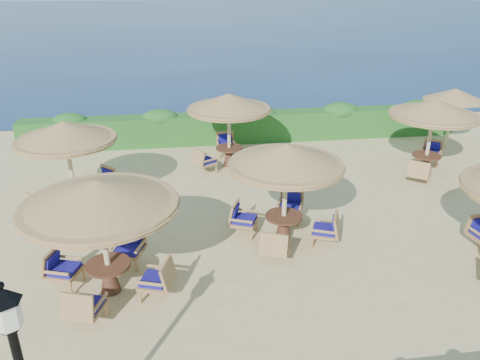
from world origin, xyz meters
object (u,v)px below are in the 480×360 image
at_px(cafe_set_4, 229,114).
at_px(cafe_set_5, 433,117).
at_px(extra_parasol, 455,95).
at_px(cafe_set_0, 101,213).
at_px(cafe_set_1, 286,175).
at_px(cafe_set_3, 67,143).

relative_size(cafe_set_4, cafe_set_5, 1.00).
relative_size(extra_parasol, cafe_set_0, 0.74).
relative_size(cafe_set_1, cafe_set_5, 0.99).
xyz_separation_m(cafe_set_4, cafe_set_5, (6.65, -1.71, 0.09)).
xyz_separation_m(extra_parasol, cafe_set_5, (-2.17, -2.37, -0.14)).
bearing_deg(cafe_set_1, cafe_set_4, 98.29).
height_order(extra_parasol, cafe_set_5, cafe_set_5).
relative_size(cafe_set_0, cafe_set_4, 1.11).
height_order(cafe_set_1, cafe_set_5, same).
distance_m(cafe_set_3, cafe_set_5, 11.63).
distance_m(cafe_set_0, cafe_set_1, 4.54).
relative_size(cafe_set_0, cafe_set_5, 1.11).
distance_m(cafe_set_1, cafe_set_3, 6.33).
distance_m(cafe_set_0, cafe_set_3, 4.59).
bearing_deg(cafe_set_0, extra_parasol, 32.00).
height_order(extra_parasol, cafe_set_4, cafe_set_4).
bearing_deg(cafe_set_5, cafe_set_1, -148.08).
distance_m(cafe_set_1, cafe_set_5, 6.92).
height_order(cafe_set_1, cafe_set_4, same).
bearing_deg(cafe_set_5, cafe_set_0, -152.34).
xyz_separation_m(cafe_set_0, cafe_set_4, (3.45, 7.01, 0.02)).
xyz_separation_m(cafe_set_1, cafe_set_3, (-5.72, 2.70, 0.17)).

